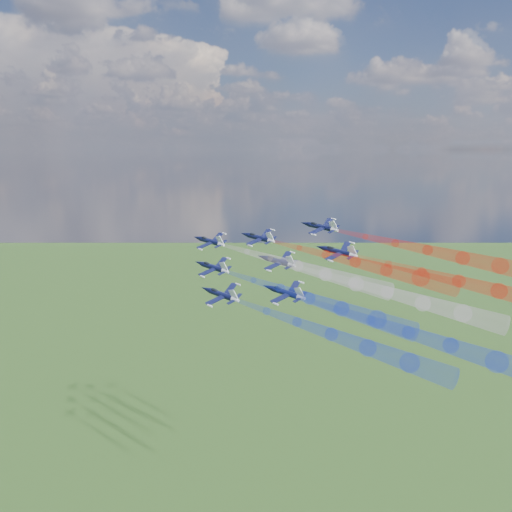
{
  "coord_description": "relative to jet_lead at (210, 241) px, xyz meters",
  "views": [
    {
      "loc": [
        -26.24,
        -156.9,
        165.33
      ],
      "look_at": [
        -13.06,
        -15.68,
        138.06
      ],
      "focal_mm": 38.89,
      "sensor_mm": 36.0,
      "label": 1
    }
  ],
  "objects": [
    {
      "name": "jet_lead",
      "position": [
        0.0,
        0.0,
        0.0
      ],
      "size": [
        16.47,
        16.5,
        7.83
      ],
      "primitive_type": null,
      "rotation": [
        0.1,
        -0.36,
        0.72
      ],
      "color": "black"
    },
    {
      "name": "trail_lead",
      "position": [
        21.21,
        -22.47,
        -2.77
      ],
      "size": [
        38.56,
        40.72,
        9.96
      ],
      "primitive_type": null,
      "rotation": [
        0.1,
        -0.36,
        0.72
      ],
      "color": "white"
    },
    {
      "name": "jet_inner_left",
      "position": [
        0.53,
        -13.86,
        -4.55
      ],
      "size": [
        16.47,
        16.5,
        7.83
      ],
      "primitive_type": null,
      "rotation": [
        0.1,
        -0.36,
        0.72
      ],
      "color": "black"
    },
    {
      "name": "trail_inner_left",
      "position": [
        21.73,
        -36.33,
        -7.32
      ],
      "size": [
        38.56,
        40.72,
        9.96
      ],
      "primitive_type": null,
      "rotation": [
        0.1,
        -0.36,
        0.72
      ],
      "color": "blue"
    },
    {
      "name": "jet_inner_right",
      "position": [
        13.48,
        -3.6,
        1.39
      ],
      "size": [
        16.47,
        16.5,
        7.83
      ],
      "primitive_type": null,
      "rotation": [
        0.1,
        -0.36,
        0.72
      ],
      "color": "black"
    },
    {
      "name": "trail_inner_right",
      "position": [
        34.69,
        -26.07,
        -1.39
      ],
      "size": [
        38.56,
        40.72,
        9.96
      ],
      "primitive_type": null,
      "rotation": [
        0.1,
        -0.36,
        0.72
      ],
      "color": "red"
    },
    {
      "name": "jet_outer_left",
      "position": [
        2.19,
        -28.34,
        -8.09
      ],
      "size": [
        16.47,
        16.5,
        7.83
      ],
      "primitive_type": null,
      "rotation": [
        0.1,
        -0.36,
        0.72
      ],
      "color": "black"
    },
    {
      "name": "trail_outer_left",
      "position": [
        23.39,
        -50.81,
        -10.86
      ],
      "size": [
        38.56,
        40.72,
        9.96
      ],
      "primitive_type": null,
      "rotation": [
        0.1,
        -0.36,
        0.72
      ],
      "color": "blue"
    },
    {
      "name": "jet_center_third",
      "position": [
        16.98,
        -17.65,
        -2.52
      ],
      "size": [
        16.47,
        16.5,
        7.83
      ],
      "primitive_type": null,
      "rotation": [
        0.1,
        -0.36,
        0.72
      ],
      "color": "black"
    },
    {
      "name": "trail_center_third",
      "position": [
        38.18,
        -40.12,
        -5.29
      ],
      "size": [
        38.56,
        40.72,
        9.96
      ],
      "primitive_type": null,
      "rotation": [
        0.1,
        -0.36,
        0.72
      ],
      "color": "white"
    },
    {
      "name": "jet_outer_right",
      "position": [
        30.14,
        -6.92,
        4.68
      ],
      "size": [
        16.47,
        16.5,
        7.83
      ],
      "primitive_type": null,
      "rotation": [
        0.1,
        -0.36,
        0.72
      ],
      "color": "black"
    },
    {
      "name": "trail_outer_right",
      "position": [
        51.35,
        -29.39,
        1.91
      ],
      "size": [
        38.56,
        40.72,
        9.96
      ],
      "primitive_type": null,
      "rotation": [
        0.1,
        -0.36,
        0.72
      ],
      "color": "red"
    },
    {
      "name": "jet_rear_left",
      "position": [
        16.91,
        -31.64,
        -7.1
      ],
      "size": [
        16.47,
        16.5,
        7.83
      ],
      "primitive_type": null,
      "rotation": [
        0.1,
        -0.36,
        0.72
      ],
      "color": "black"
    },
    {
      "name": "trail_rear_left",
      "position": [
        38.12,
        -54.11,
        -9.88
      ],
      "size": [
        38.56,
        40.72,
        9.96
      ],
      "primitive_type": null,
      "rotation": [
        0.1,
        -0.36,
        0.72
      ],
      "color": "blue"
    },
    {
      "name": "jet_rear_right",
      "position": [
        31.82,
        -20.43,
        0.23
      ],
      "size": [
        16.47,
        16.5,
        7.83
      ],
      "primitive_type": null,
      "rotation": [
        0.1,
        -0.36,
        0.72
      ],
      "color": "black"
    },
    {
      "name": "trail_rear_right",
      "position": [
        53.02,
        -42.9,
        -2.54
      ],
      "size": [
        38.56,
        40.72,
        9.96
      ],
      "primitive_type": null,
      "rotation": [
        0.1,
        -0.36,
        0.72
      ],
      "color": "red"
    }
  ]
}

